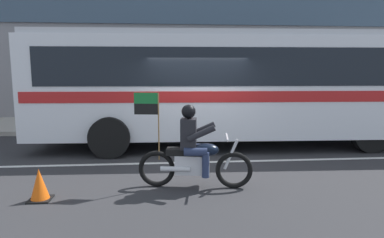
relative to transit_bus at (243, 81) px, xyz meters
The scene contains 7 objects.
ground_plane 2.66m from the transit_bus, 140.47° to the right, with size 60.00×60.00×0.00m, color #2B2B2D.
sidewalk_curb 4.54m from the transit_bus, 110.32° to the left, with size 28.00×3.80×0.15m, color #A39E93.
lane_center_stripe 2.97m from the transit_bus, 128.88° to the right, with size 26.60×0.14×0.01m, color silver.
transit_bus is the anchor object (origin of this frame).
motorcycle_with_rider 4.10m from the transit_bus, 116.51° to the right, with size 2.18×0.69×1.78m.
fire_hydrant 4.59m from the transit_bus, 34.46° to the left, with size 0.22×0.30×0.75m.
traffic_cone 6.10m from the transit_bus, 138.31° to the right, with size 0.36×0.36×0.55m.
Camera 1 is at (-0.85, -8.28, 2.15)m, focal length 31.00 mm.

